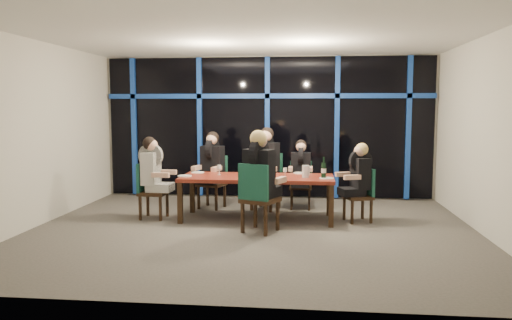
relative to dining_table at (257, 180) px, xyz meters
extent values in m
plane|color=#5B5650|center=(0.00, -0.80, -0.68)|extent=(7.00, 7.00, 0.00)
cube|color=silver|center=(0.00, 2.20, 0.82)|extent=(7.00, 0.04, 3.00)
cube|color=silver|center=(0.00, -3.80, 0.82)|extent=(7.00, 0.04, 3.00)
cube|color=silver|center=(-3.50, -0.80, 0.82)|extent=(0.04, 6.00, 3.00)
cube|color=silver|center=(3.50, -0.80, 0.82)|extent=(0.04, 6.00, 3.00)
cube|color=white|center=(0.00, -0.80, 2.32)|extent=(7.00, 6.00, 0.04)
cube|color=black|center=(0.00, 2.14, 0.82)|extent=(6.86, 0.04, 2.94)
cube|color=navy|center=(-2.90, 2.09, 0.82)|extent=(0.10, 0.10, 2.94)
cube|color=navy|center=(-1.45, 2.09, 0.82)|extent=(0.10, 0.10, 2.94)
cube|color=navy|center=(0.00, 2.09, 0.82)|extent=(0.10, 0.10, 2.94)
cube|color=navy|center=(1.45, 2.09, 0.82)|extent=(0.10, 0.10, 2.94)
cube|color=navy|center=(2.90, 2.09, 0.82)|extent=(0.10, 0.10, 2.94)
cube|color=navy|center=(0.00, 2.09, 1.48)|extent=(6.86, 0.10, 0.10)
cube|color=#FF2D14|center=(1.10, 2.45, 1.47)|extent=(0.60, 0.05, 0.35)
cube|color=maroon|center=(0.00, 0.00, 0.04)|extent=(2.60, 1.00, 0.06)
cube|color=black|center=(-1.24, -0.44, -0.34)|extent=(0.08, 0.08, 0.69)
cube|color=black|center=(1.24, -0.44, -0.34)|extent=(0.08, 0.08, 0.69)
cube|color=black|center=(-1.24, 0.44, -0.34)|extent=(0.08, 0.08, 0.69)
cube|color=black|center=(1.24, 0.44, -0.34)|extent=(0.08, 0.08, 0.69)
cube|color=black|center=(-0.97, 0.88, -0.22)|extent=(0.57, 0.57, 0.06)
cube|color=#1A5441|center=(-0.91, 1.08, 0.06)|extent=(0.46, 0.17, 0.51)
cube|color=black|center=(-1.19, 0.75, -0.47)|extent=(0.05, 0.05, 0.43)
cube|color=black|center=(-0.84, 0.65, -0.47)|extent=(0.05, 0.05, 0.43)
cube|color=black|center=(-1.09, 1.11, -0.47)|extent=(0.05, 0.05, 0.43)
cube|color=black|center=(-0.74, 1.01, -0.47)|extent=(0.05, 0.05, 0.43)
cube|color=black|center=(0.07, 0.86, -0.19)|extent=(0.63, 0.63, 0.07)
cube|color=#1A5441|center=(0.14, 1.06, 0.10)|extent=(0.48, 0.22, 0.55)
cube|color=black|center=(-0.18, 0.74, -0.45)|extent=(0.06, 0.06, 0.46)
cube|color=black|center=(0.19, 0.61, -0.45)|extent=(0.06, 0.06, 0.46)
cube|color=black|center=(-0.05, 1.11, -0.45)|extent=(0.06, 0.06, 0.46)
cube|color=black|center=(0.32, 0.98, -0.45)|extent=(0.06, 0.06, 0.46)
cube|color=black|center=(0.73, 1.00, -0.27)|extent=(0.42, 0.42, 0.06)
cube|color=#1A5441|center=(0.73, 1.18, -0.02)|extent=(0.42, 0.05, 0.46)
cube|color=black|center=(0.56, 0.83, -0.49)|extent=(0.04, 0.04, 0.39)
cube|color=black|center=(0.89, 0.83, -0.49)|extent=(0.04, 0.04, 0.39)
cube|color=black|center=(0.56, 1.17, -0.49)|extent=(0.04, 0.04, 0.39)
cube|color=black|center=(0.89, 1.16, -0.49)|extent=(0.04, 0.04, 0.39)
cube|color=black|center=(-1.79, -0.11, -0.23)|extent=(0.47, 0.47, 0.06)
cube|color=#1A5441|center=(-1.99, -0.10, 0.04)|extent=(0.07, 0.45, 0.50)
cube|color=black|center=(-1.62, -0.30, -0.47)|extent=(0.04, 0.04, 0.42)
cube|color=black|center=(-1.61, 0.06, -0.47)|extent=(0.04, 0.04, 0.42)
cube|color=black|center=(-1.98, -0.28, -0.47)|extent=(0.04, 0.04, 0.42)
cube|color=black|center=(-1.96, 0.08, -0.47)|extent=(0.04, 0.04, 0.42)
cube|color=black|center=(1.70, 0.01, -0.26)|extent=(0.53, 0.53, 0.06)
cube|color=#1A5441|center=(1.88, 0.07, -0.01)|extent=(0.18, 0.41, 0.47)
cube|color=black|center=(1.49, 0.12, -0.49)|extent=(0.05, 0.05, 0.39)
cube|color=black|center=(1.60, -0.20, -0.49)|extent=(0.05, 0.05, 0.39)
cube|color=black|center=(1.81, 0.22, -0.49)|extent=(0.05, 0.05, 0.39)
cube|color=black|center=(1.91, -0.10, -0.49)|extent=(0.05, 0.05, 0.39)
cube|color=black|center=(0.14, -0.85, -0.18)|extent=(0.66, 0.66, 0.07)
cube|color=#1A5441|center=(0.05, -1.06, 0.12)|extent=(0.48, 0.25, 0.56)
cube|color=black|center=(0.40, -0.75, -0.45)|extent=(0.06, 0.06, 0.47)
cube|color=black|center=(0.03, -0.59, -0.45)|extent=(0.06, 0.06, 0.47)
cube|color=black|center=(0.24, -1.12, -0.45)|extent=(0.06, 0.06, 0.47)
cube|color=black|center=(-0.13, -0.96, -0.45)|extent=(0.06, 0.06, 0.47)
cube|color=black|center=(-1.00, 0.76, -0.12)|extent=(0.47, 0.52, 0.14)
cube|color=black|center=(-0.95, 0.92, 0.22)|extent=(0.46, 0.35, 0.58)
cylinder|color=black|center=(-0.95, 0.92, 0.45)|extent=(0.22, 0.44, 0.43)
sphere|color=tan|center=(-0.96, 0.90, 0.63)|extent=(0.22, 0.22, 0.22)
sphere|color=black|center=(-0.95, 0.94, 0.67)|extent=(0.24, 0.24, 0.24)
cube|color=tan|center=(-1.22, 0.74, 0.11)|extent=(0.16, 0.32, 0.08)
cube|color=tan|center=(-0.82, 0.63, 0.11)|extent=(0.16, 0.32, 0.08)
cube|color=black|center=(0.02, 0.74, -0.08)|extent=(0.53, 0.56, 0.15)
cube|color=black|center=(0.08, 0.90, 0.28)|extent=(0.50, 0.39, 0.61)
cylinder|color=black|center=(0.08, 0.90, 0.52)|extent=(0.26, 0.47, 0.46)
sphere|color=tan|center=(0.08, 0.88, 0.72)|extent=(0.23, 0.23, 0.23)
sphere|color=black|center=(0.09, 0.92, 0.75)|extent=(0.25, 0.25, 0.25)
cube|color=tan|center=(-0.21, 0.73, 0.11)|extent=(0.19, 0.34, 0.09)
cube|color=tan|center=(0.20, 0.58, 0.11)|extent=(0.19, 0.34, 0.09)
cube|color=black|center=(0.73, 0.89, -0.17)|extent=(0.33, 0.39, 0.13)
cube|color=black|center=(0.73, 1.04, 0.13)|extent=(0.37, 0.22, 0.52)
cylinder|color=black|center=(0.73, 1.04, 0.33)|extent=(0.09, 0.39, 0.39)
sphere|color=tan|center=(0.73, 1.02, 0.50)|extent=(0.19, 0.19, 0.19)
sphere|color=black|center=(0.73, 1.06, 0.53)|extent=(0.21, 0.21, 0.21)
cube|color=tan|center=(0.54, 0.82, 0.11)|extent=(0.08, 0.28, 0.07)
cube|color=tan|center=(0.91, 0.81, 0.11)|extent=(0.08, 0.28, 0.07)
cube|color=black|center=(-1.67, -0.11, -0.13)|extent=(0.44, 0.38, 0.14)
cube|color=black|center=(-1.83, -0.11, 0.20)|extent=(0.26, 0.41, 0.56)
cylinder|color=black|center=(-1.83, -0.11, 0.42)|extent=(0.42, 0.12, 0.42)
sphere|color=tan|center=(-1.81, -0.11, 0.60)|extent=(0.21, 0.21, 0.21)
sphere|color=black|center=(-1.85, -0.11, 0.63)|extent=(0.23, 0.23, 0.23)
cube|color=tan|center=(-1.60, -0.32, 0.11)|extent=(0.30, 0.09, 0.08)
cube|color=tan|center=(-1.58, 0.08, 0.11)|extent=(0.30, 0.09, 0.08)
cube|color=black|center=(1.60, -0.03, -0.17)|extent=(0.48, 0.44, 0.13)
cube|color=black|center=(1.74, 0.02, 0.14)|extent=(0.33, 0.43, 0.52)
cylinder|color=black|center=(1.74, 0.02, 0.35)|extent=(0.40, 0.21, 0.39)
sphere|color=tan|center=(1.72, 0.02, 0.52)|extent=(0.20, 0.20, 0.20)
sphere|color=tan|center=(1.75, 0.03, 0.54)|extent=(0.22, 0.22, 0.22)
cube|color=tan|center=(1.46, 0.13, 0.11)|extent=(0.29, 0.16, 0.07)
cube|color=tan|center=(1.58, -0.23, 0.11)|extent=(0.29, 0.16, 0.07)
cube|color=black|center=(0.19, -0.73, -0.07)|extent=(0.55, 0.59, 0.16)
cube|color=black|center=(0.12, -0.90, 0.30)|extent=(0.51, 0.42, 0.62)
cylinder|color=black|center=(0.12, -0.90, 0.54)|extent=(0.29, 0.47, 0.47)
sphere|color=tan|center=(0.13, -0.87, 0.74)|extent=(0.23, 0.23, 0.23)
sphere|color=tan|center=(0.11, -0.92, 0.77)|extent=(0.26, 0.26, 0.26)
cube|color=tan|center=(0.43, -0.74, 0.11)|extent=(0.21, 0.34, 0.09)
cube|color=tan|center=(0.02, -0.56, 0.11)|extent=(0.21, 0.34, 0.09)
cylinder|color=white|center=(-1.12, 0.34, 0.08)|extent=(0.24, 0.24, 0.01)
cylinder|color=white|center=(-0.12, 0.33, 0.08)|extent=(0.24, 0.24, 0.01)
cylinder|color=white|center=(0.72, 0.44, 0.08)|extent=(0.24, 0.24, 0.01)
cylinder|color=white|center=(-1.23, -0.13, 0.08)|extent=(0.24, 0.24, 0.01)
cylinder|color=white|center=(1.17, -0.17, 0.08)|extent=(0.24, 0.24, 0.01)
cylinder|color=white|center=(0.36, -0.34, 0.08)|extent=(0.24, 0.24, 0.01)
cylinder|color=black|center=(1.12, -0.15, 0.20)|extent=(0.08, 0.08, 0.26)
cylinder|color=black|center=(1.12, -0.15, 0.38)|extent=(0.03, 0.03, 0.10)
cylinder|color=silver|center=(1.12, -0.15, 0.20)|extent=(0.08, 0.08, 0.07)
cylinder|color=silver|center=(0.82, -0.09, 0.17)|extent=(0.11, 0.11, 0.21)
cylinder|color=silver|center=(0.89, -0.09, 0.19)|extent=(0.02, 0.02, 0.15)
cylinder|color=#F69F49|center=(-0.05, -0.30, 0.08)|extent=(0.05, 0.05, 0.03)
cylinder|color=silver|center=(-0.27, -0.07, 0.07)|extent=(0.06, 0.06, 0.01)
cylinder|color=silver|center=(-0.27, -0.07, 0.12)|extent=(0.01, 0.01, 0.10)
cylinder|color=silver|center=(-0.27, -0.07, 0.21)|extent=(0.07, 0.07, 0.07)
cylinder|color=silver|center=(0.18, 0.10, 0.07)|extent=(0.07, 0.07, 0.01)
cylinder|color=silver|center=(0.18, 0.10, 0.13)|extent=(0.01, 0.01, 0.11)
cylinder|color=silver|center=(0.18, 0.10, 0.22)|extent=(0.07, 0.07, 0.08)
cylinder|color=silver|center=(0.48, -0.14, 0.07)|extent=(0.06, 0.06, 0.01)
cylinder|color=silver|center=(0.48, -0.14, 0.12)|extent=(0.01, 0.01, 0.09)
cylinder|color=silver|center=(0.48, -0.14, 0.20)|extent=(0.06, 0.06, 0.07)
cylinder|color=silver|center=(-0.68, 0.11, 0.07)|extent=(0.06, 0.06, 0.01)
cylinder|color=silver|center=(-0.68, 0.11, 0.12)|extent=(0.01, 0.01, 0.10)
cylinder|color=silver|center=(-0.68, 0.11, 0.21)|extent=(0.07, 0.07, 0.07)
cylinder|color=silver|center=(0.87, 0.21, 0.07)|extent=(0.06, 0.06, 0.01)
cylinder|color=silver|center=(0.87, 0.21, 0.12)|extent=(0.01, 0.01, 0.09)
cylinder|color=silver|center=(0.87, 0.21, 0.20)|extent=(0.06, 0.06, 0.06)
camera|label=1|loc=(0.86, -8.40, 1.23)|focal=35.00mm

